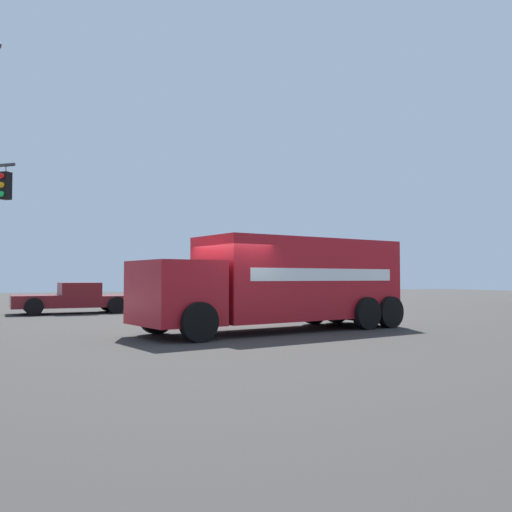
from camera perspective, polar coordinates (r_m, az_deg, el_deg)
name	(u,v)px	position (r m, az deg, el deg)	size (l,w,h in m)	color
ground_plane	(223,336)	(15.21, -3.41, -8.29)	(100.00, 100.00, 0.00)	#33302D
delivery_truck	(282,282)	(16.78, 2.72, -2.71)	(4.56, 8.82, 2.78)	#AD141E
pickup_maroon	(75,297)	(26.26, -18.22, -4.05)	(2.57, 5.34, 1.38)	maroon
sedan_tan	(254,298)	(26.86, -0.24, -4.33)	(2.27, 4.41, 1.31)	tan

